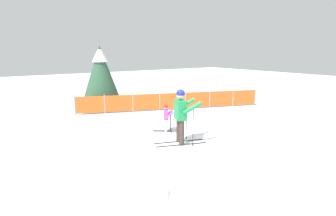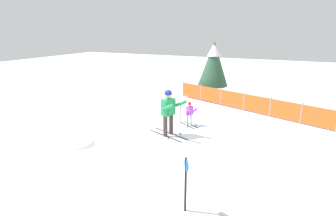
{
  "view_description": "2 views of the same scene",
  "coord_description": "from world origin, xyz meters",
  "px_view_note": "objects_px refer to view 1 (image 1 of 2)",
  "views": [
    {
      "loc": [
        -5.16,
        -6.58,
        3.0
      ],
      "look_at": [
        -0.06,
        0.88,
        1.03
      ],
      "focal_mm": 28.0,
      "sensor_mm": 36.0,
      "label": 1
    },
    {
      "loc": [
        3.84,
        -8.6,
        3.94
      ],
      "look_at": [
        -0.34,
        0.33,
        0.99
      ],
      "focal_mm": 28.0,
      "sensor_mm": 36.0,
      "label": 2
    }
  ],
  "objects_px": {
    "skier_child": "(166,116)",
    "safety_fence": "(173,101)",
    "skier_adult": "(181,111)",
    "conifer_far": "(100,70)"
  },
  "relations": [
    {
      "from": "safety_fence",
      "to": "skier_adult",
      "type": "bearing_deg",
      "value": -122.22
    },
    {
      "from": "skier_adult",
      "to": "skier_child",
      "type": "height_order",
      "value": "skier_adult"
    },
    {
      "from": "skier_child",
      "to": "safety_fence",
      "type": "bearing_deg",
      "value": 83.08
    },
    {
      "from": "skier_child",
      "to": "safety_fence",
      "type": "height_order",
      "value": "skier_child"
    },
    {
      "from": "skier_child",
      "to": "conifer_far",
      "type": "relative_size",
      "value": 0.31
    },
    {
      "from": "skier_adult",
      "to": "conifer_far",
      "type": "height_order",
      "value": "conifer_far"
    },
    {
      "from": "safety_fence",
      "to": "conifer_far",
      "type": "height_order",
      "value": "conifer_far"
    },
    {
      "from": "safety_fence",
      "to": "skier_child",
      "type": "bearing_deg",
      "value": -129.02
    },
    {
      "from": "skier_adult",
      "to": "skier_child",
      "type": "relative_size",
      "value": 1.74
    },
    {
      "from": "safety_fence",
      "to": "conifer_far",
      "type": "distance_m",
      "value": 4.08
    }
  ]
}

